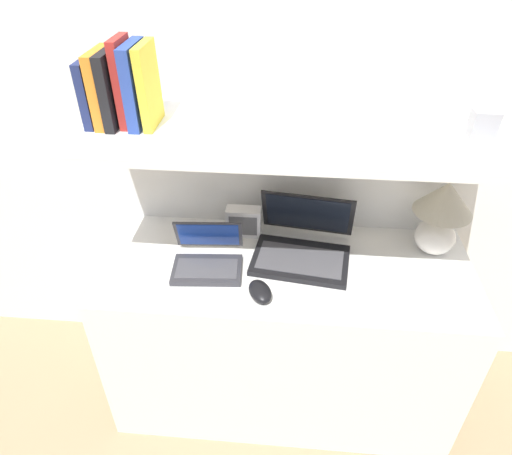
% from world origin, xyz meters
% --- Properties ---
extents(ground_plane, '(12.00, 12.00, 0.00)m').
position_xyz_m(ground_plane, '(0.00, 0.00, 0.00)').
color(ground_plane, '#9E8460').
extents(wall_back, '(6.00, 0.05, 2.40)m').
position_xyz_m(wall_back, '(0.00, 0.60, 1.20)').
color(wall_back, white).
rests_on(wall_back, ground_plane).
extents(desk, '(1.33, 0.53, 0.73)m').
position_xyz_m(desk, '(0.00, 0.27, 0.37)').
color(desk, white).
rests_on(desk, ground_plane).
extents(back_riser, '(1.33, 0.04, 1.20)m').
position_xyz_m(back_riser, '(0.00, 0.55, 0.60)').
color(back_riser, white).
rests_on(back_riser, ground_plane).
extents(shelf, '(1.33, 0.48, 0.03)m').
position_xyz_m(shelf, '(0.00, 0.33, 1.21)').
color(shelf, white).
rests_on(shelf, back_riser).
extents(table_lamp, '(0.20, 0.20, 0.29)m').
position_xyz_m(table_lamp, '(0.53, 0.41, 0.90)').
color(table_lamp, white).
rests_on(table_lamp, desk).
extents(laptop_large, '(0.38, 0.34, 0.21)m').
position_xyz_m(laptop_large, '(0.05, 0.34, 0.77)').
color(laptop_large, black).
rests_on(laptop_large, desk).
extents(laptop_small, '(0.26, 0.23, 0.16)m').
position_xyz_m(laptop_small, '(-0.28, 0.24, 0.77)').
color(laptop_small, '#333338').
rests_on(laptop_small, desk).
extents(computer_mouse, '(0.11, 0.13, 0.04)m').
position_xyz_m(computer_mouse, '(-0.08, 0.11, 0.75)').
color(computer_mouse, black).
rests_on(computer_mouse, desk).
extents(router_box, '(0.13, 0.06, 0.12)m').
position_xyz_m(router_box, '(-0.17, 0.45, 0.79)').
color(router_box, white).
rests_on(router_box, desk).
extents(book_navy, '(0.03, 0.15, 0.20)m').
position_xyz_m(book_navy, '(-0.62, 0.33, 1.32)').
color(book_navy, navy).
rests_on(book_navy, shelf).
extents(book_orange, '(0.03, 0.16, 0.22)m').
position_xyz_m(book_orange, '(-0.58, 0.33, 1.34)').
color(book_orange, orange).
rests_on(book_orange, shelf).
extents(book_black, '(0.03, 0.17, 0.22)m').
position_xyz_m(book_black, '(-0.55, 0.33, 1.34)').
color(book_black, black).
rests_on(book_black, shelf).
extents(book_red, '(0.03, 0.12, 0.26)m').
position_xyz_m(book_red, '(-0.51, 0.33, 1.35)').
color(book_red, '#A82823').
rests_on(book_red, shelf).
extents(book_blue, '(0.03, 0.16, 0.24)m').
position_xyz_m(book_blue, '(-0.48, 0.33, 1.35)').
color(book_blue, '#284293').
rests_on(book_blue, shelf).
extents(book_yellow, '(0.03, 0.15, 0.24)m').
position_xyz_m(book_yellow, '(-0.44, 0.33, 1.35)').
color(book_yellow, gold).
rests_on(book_yellow, shelf).
extents(shelf_gadget, '(0.07, 0.06, 0.08)m').
position_xyz_m(shelf_gadget, '(0.55, 0.33, 1.26)').
color(shelf_gadget, '#99999E').
rests_on(shelf_gadget, shelf).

